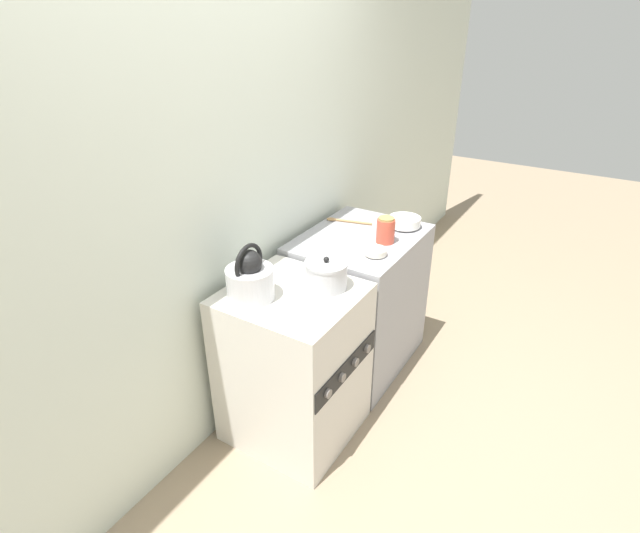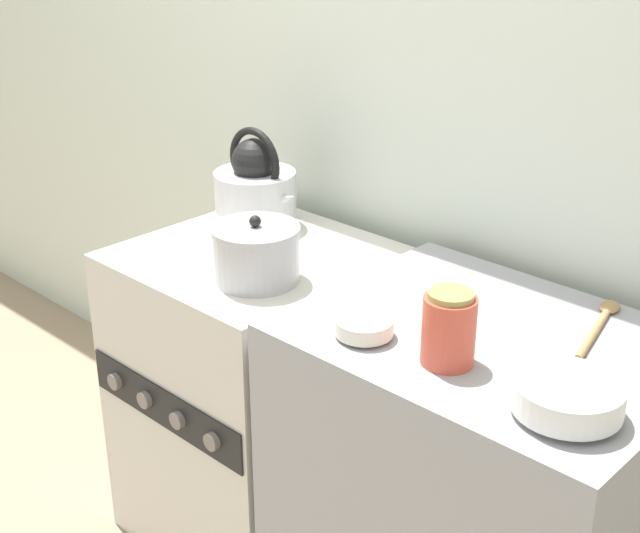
{
  "view_description": "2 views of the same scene",
  "coord_description": "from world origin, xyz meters",
  "px_view_note": "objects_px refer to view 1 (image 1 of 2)",
  "views": [
    {
      "loc": [
        -1.66,
        -0.88,
        2.05
      ],
      "look_at": [
        0.23,
        0.29,
        0.89
      ],
      "focal_mm": 28.0,
      "sensor_mm": 36.0,
      "label": 1
    },
    {
      "loc": [
        1.56,
        -1.09,
        1.73
      ],
      "look_at": [
        0.25,
        0.29,
        0.89
      ],
      "focal_mm": 50.0,
      "sensor_mm": 36.0,
      "label": 2
    }
  ],
  "objects_px": {
    "kettle": "(250,278)",
    "small_ceramic_bowl": "(376,252)",
    "stove": "(294,364)",
    "cooking_pot": "(326,275)",
    "storage_jar": "(386,230)",
    "enamel_bowl": "(405,222)"
  },
  "relations": [
    {
      "from": "small_ceramic_bowl",
      "to": "storage_jar",
      "type": "height_order",
      "value": "storage_jar"
    },
    {
      "from": "stove",
      "to": "storage_jar",
      "type": "distance_m",
      "value": 0.89
    },
    {
      "from": "kettle",
      "to": "small_ceramic_bowl",
      "type": "bearing_deg",
      "value": -25.52
    },
    {
      "from": "stove",
      "to": "storage_jar",
      "type": "relative_size",
      "value": 5.7
    },
    {
      "from": "small_ceramic_bowl",
      "to": "cooking_pot",
      "type": "bearing_deg",
      "value": 169.91
    },
    {
      "from": "stove",
      "to": "small_ceramic_bowl",
      "type": "xyz_separation_m",
      "value": [
        0.53,
        -0.18,
        0.47
      ]
    },
    {
      "from": "enamel_bowl",
      "to": "small_ceramic_bowl",
      "type": "height_order",
      "value": "enamel_bowl"
    },
    {
      "from": "stove",
      "to": "small_ceramic_bowl",
      "type": "height_order",
      "value": "small_ceramic_bowl"
    },
    {
      "from": "kettle",
      "to": "cooking_pot",
      "type": "relative_size",
      "value": 1.31
    },
    {
      "from": "kettle",
      "to": "enamel_bowl",
      "type": "bearing_deg",
      "value": -14.89
    },
    {
      "from": "cooking_pot",
      "to": "small_ceramic_bowl",
      "type": "bearing_deg",
      "value": -10.09
    },
    {
      "from": "enamel_bowl",
      "to": "kettle",
      "type": "bearing_deg",
      "value": 165.11
    },
    {
      "from": "enamel_bowl",
      "to": "small_ceramic_bowl",
      "type": "bearing_deg",
      "value": -177.03
    },
    {
      "from": "stove",
      "to": "enamel_bowl",
      "type": "xyz_separation_m",
      "value": [
        0.97,
        -0.16,
        0.48
      ]
    },
    {
      "from": "cooking_pot",
      "to": "enamel_bowl",
      "type": "xyz_separation_m",
      "value": [
        0.84,
        -0.05,
        -0.01
      ]
    },
    {
      "from": "stove",
      "to": "cooking_pot",
      "type": "distance_m",
      "value": 0.52
    },
    {
      "from": "enamel_bowl",
      "to": "storage_jar",
      "type": "height_order",
      "value": "storage_jar"
    },
    {
      "from": "enamel_bowl",
      "to": "small_ceramic_bowl",
      "type": "relative_size",
      "value": 1.61
    },
    {
      "from": "cooking_pot",
      "to": "storage_jar",
      "type": "bearing_deg",
      "value": -3.94
    },
    {
      "from": "stove",
      "to": "cooking_pot",
      "type": "xyz_separation_m",
      "value": [
        0.13,
        -0.11,
        0.49
      ]
    },
    {
      "from": "enamel_bowl",
      "to": "storage_jar",
      "type": "distance_m",
      "value": 0.26
    },
    {
      "from": "stove",
      "to": "kettle",
      "type": "height_order",
      "value": "kettle"
    }
  ]
}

